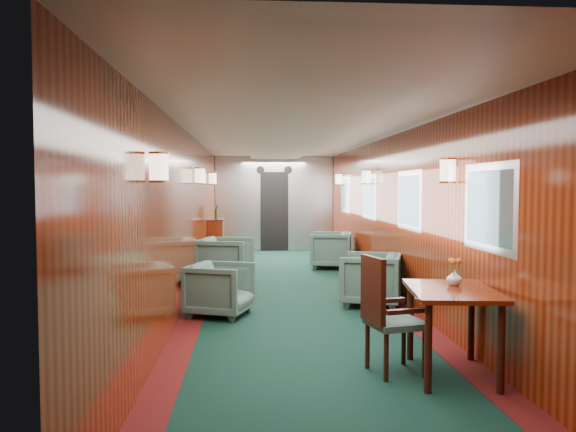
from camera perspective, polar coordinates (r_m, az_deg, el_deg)
The scene contains 12 objects.
room at distance 8.36m, azimuth 0.39°, elevation 3.01°, with size 12.00×12.10×2.40m.
bulkhead at distance 14.27m, azimuth -1.40°, elevation 1.22°, with size 2.98×0.17×2.39m.
windows_right at distance 8.85m, azimuth 9.93°, elevation 1.77°, with size 0.02×8.60×0.80m.
wall_sconces at distance 8.93m, azimuth 0.12°, elevation 4.01°, with size 2.97×7.97×0.25m.
dining_table at distance 5.09m, azimuth 16.33°, elevation -8.45°, with size 0.83×1.09×0.76m.
side_chair at distance 5.02m, azimuth 9.87°, elevation -9.41°, with size 0.55×0.57×1.04m.
credenza at distance 12.10m, azimuth -7.28°, elevation -2.45°, with size 0.33×1.06×1.23m.
flower_vase at distance 5.23m, azimuth 16.54°, elevation -6.02°, with size 0.14×0.14×0.14m, color silver.
armchair_left_near at distance 7.20m, azimuth -6.89°, elevation -7.41°, with size 0.72×0.74×0.67m, color #1A3D39.
armchair_left_far at distance 9.54m, azimuth -6.35°, elevation -4.50°, with size 0.83×0.86×0.78m, color #1A3D39.
armchair_right_near at distance 7.83m, azimuth 8.39°, elevation -6.37°, with size 0.77×0.80×0.72m, color #1A3D39.
armchair_right_far at distance 11.27m, azimuth 4.35°, elevation -3.45°, with size 0.78×0.80×0.73m, color #1A3D39.
Camera 1 is at (-0.63, -8.34, 1.64)m, focal length 35.00 mm.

